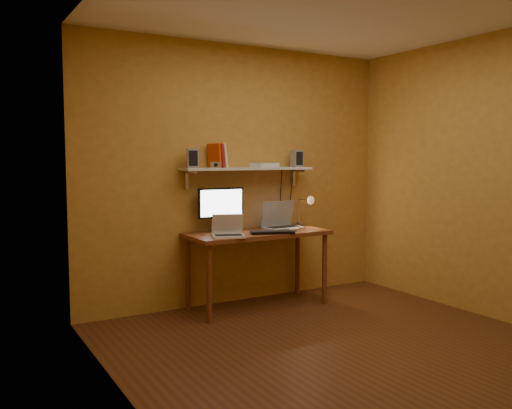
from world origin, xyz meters
TOP-DOWN VIEW (x-y plane):
  - room at (0.00, 0.00)m, footprint 3.44×3.24m
  - desk at (0.03, 1.28)m, footprint 1.40×0.60m
  - wall_shelf at (0.03, 1.47)m, footprint 1.40×0.25m
  - monitor at (-0.29, 1.46)m, footprint 0.48×0.20m
  - laptop at (0.35, 1.38)m, footprint 0.38×0.28m
  - netbook at (-0.38, 1.11)m, footprint 0.34×0.29m
  - keyboard at (0.08, 1.10)m, footprint 0.44×0.28m
  - mouse at (0.36, 1.14)m, footprint 0.11×0.08m
  - desk_lamp at (0.69, 1.41)m, footprint 0.09×0.23m
  - speaker_left at (-0.58, 1.46)m, footprint 0.13×0.13m
  - speaker_right at (0.61, 1.46)m, footprint 0.10×0.10m
  - books at (-0.31, 1.49)m, footprint 0.17×0.17m
  - shelf_camera at (-0.36, 1.41)m, footprint 0.10×0.06m
  - router at (0.21, 1.47)m, footprint 0.30×0.23m

SIDE VIEW (x-z plane):
  - desk at x=0.03m, z-range 0.29..1.04m
  - keyboard at x=0.08m, z-range 0.75..0.77m
  - mouse at x=0.36m, z-range 0.75..0.79m
  - netbook at x=-0.38m, z-range 0.70..0.91m
  - laptop at x=0.35m, z-range 0.68..0.96m
  - desk_lamp at x=0.69m, z-range 0.77..1.15m
  - monitor at x=-0.29m, z-range 0.78..1.21m
  - room at x=0.00m, z-range -0.02..2.62m
  - wall_shelf at x=0.03m, z-range 1.26..1.46m
  - router at x=0.21m, z-range 1.38..1.42m
  - shelf_camera at x=-0.36m, z-range 1.37..1.43m
  - speaker_right at x=0.61m, z-range 1.38..1.55m
  - speaker_left at x=-0.58m, z-range 1.38..1.56m
  - books at x=-0.31m, z-range 1.37..1.61m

